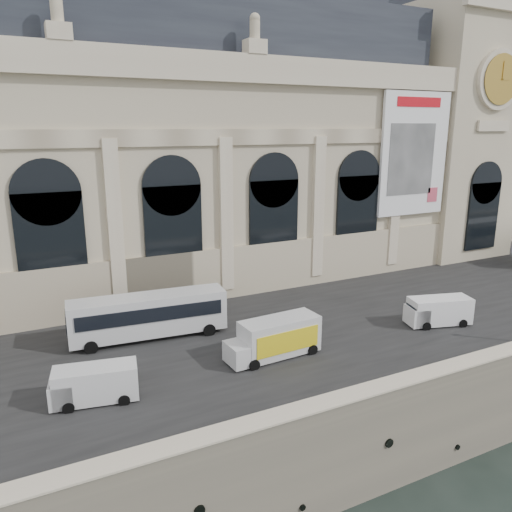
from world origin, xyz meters
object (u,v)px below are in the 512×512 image
at_px(bus_left, 149,315).
at_px(van_b, 90,385).
at_px(van_c, 436,311).
at_px(box_truck, 275,338).

height_order(bus_left, van_b, bus_left).
bearing_deg(van_c, box_truck, 176.96).
relative_size(bus_left, van_c, 2.16).
bearing_deg(van_c, bus_left, 160.08).
xyz_separation_m(bus_left, van_c, (21.78, -7.89, -0.76)).
height_order(bus_left, van_c, bus_left).
height_order(van_b, box_truck, box_truck).
relative_size(bus_left, box_truck, 1.71).
bearing_deg(van_b, bus_left, 53.83).
xyz_separation_m(van_b, van_c, (27.31, -0.33, 0.05)).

